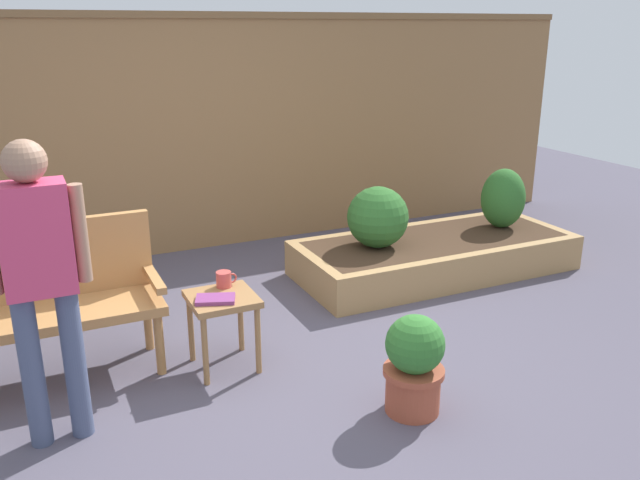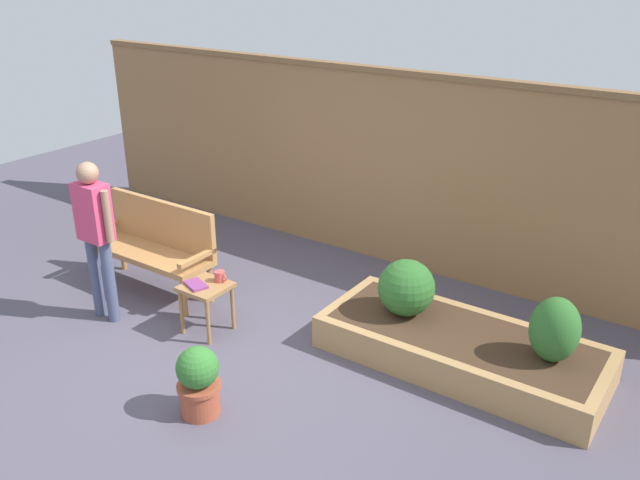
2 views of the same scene
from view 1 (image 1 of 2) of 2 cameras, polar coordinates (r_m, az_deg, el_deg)
The scene contains 11 objects.
ground_plane at distance 4.15m, azimuth -1.88°, elevation -11.25°, with size 14.00×14.00×0.00m, color #514C5B.
fence_back at distance 6.17m, azimuth -11.75°, elevation 8.97°, with size 8.40×0.14×2.16m.
garden_bench at distance 4.20m, azimuth -23.79°, elevation -4.29°, with size 1.44×0.48×0.94m.
side_table at distance 4.06m, azimuth -8.50°, elevation -5.90°, with size 0.40×0.40×0.48m.
cup_on_table at distance 4.14m, azimuth -8.35°, elevation -3.41°, with size 0.13×0.10×0.10m.
book_on_table at distance 3.95m, azimuth -9.11°, elevation -5.11°, with size 0.23×0.15×0.02m, color #7F3875.
potted_boxwood at distance 3.65m, azimuth 8.21°, elevation -10.58°, with size 0.34×0.34×0.57m.
raised_planter_bed at distance 5.75m, azimuth 9.98°, elevation -1.30°, with size 2.40×1.00×0.30m.
shrub_near_bench at distance 5.36m, azimuth 5.06°, elevation 1.99°, with size 0.50×0.50×0.50m.
shrub_far_corner at distance 6.09m, azimuth 15.67°, elevation 3.52°, with size 0.39×0.39×0.54m.
person_by_bench at distance 3.39m, azimuth -23.23°, elevation -2.43°, with size 0.47×0.20×1.56m.
Camera 1 is at (-1.42, -3.33, 2.04)m, focal length 36.71 mm.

